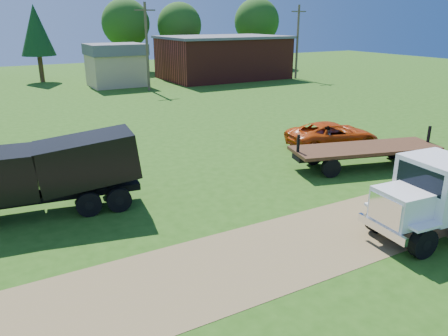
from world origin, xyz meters
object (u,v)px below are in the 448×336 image
white_semi_tractor (438,197)px  black_dump_truck (54,171)px  orange_pickup (332,135)px  flatbed_trailer (365,151)px

white_semi_tractor → black_dump_truck: white_semi_tractor is taller
orange_pickup → flatbed_trailer: size_ratio=0.69×
black_dump_truck → flatbed_trailer: bearing=-0.6°
white_semi_tractor → flatbed_trailer: white_semi_tractor is taller
white_semi_tractor → flatbed_trailer: 7.65m
orange_pickup → white_semi_tractor: bearing=166.4°
white_semi_tractor → orange_pickup: (4.67, 10.28, -0.69)m
white_semi_tractor → orange_pickup: size_ratio=1.30×
black_dump_truck → orange_pickup: 16.12m
black_dump_truck → orange_pickup: size_ratio=1.32×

